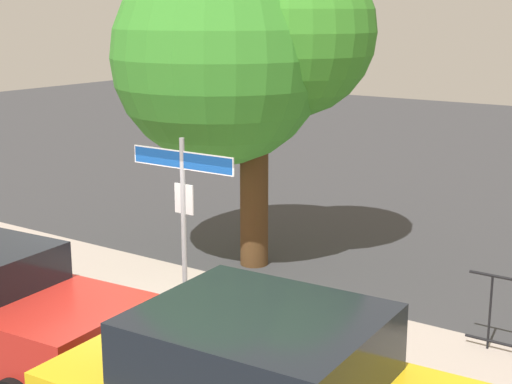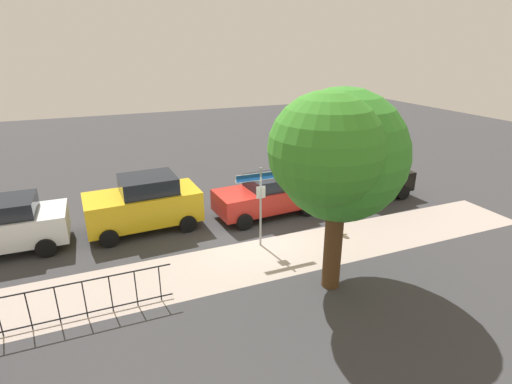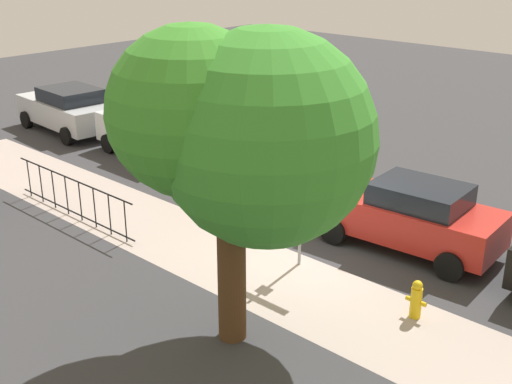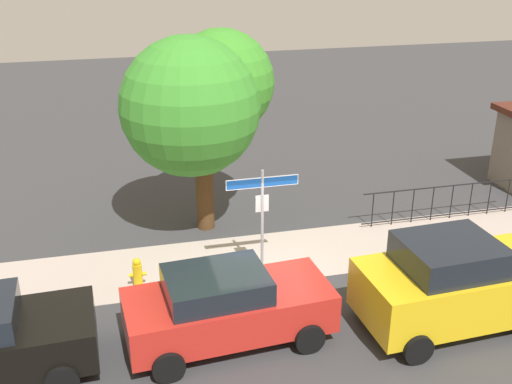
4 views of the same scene
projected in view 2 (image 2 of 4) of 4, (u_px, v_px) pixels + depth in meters
The scene contains 9 objects.
ground_plane at pixel (258, 240), 14.28m from camera, with size 60.00×60.00×0.00m, color #38383A.
sidewalk_strip at pixel (215, 268), 12.44m from camera, with size 24.00×2.60×0.00m, color #B1A196.
street_sign at pixel (261, 190), 13.19m from camera, with size 1.74×0.07×2.82m.
shade_tree at pixel (336, 153), 10.45m from camera, with size 4.23×4.00×5.58m.
car_black at pixel (365, 180), 17.89m from camera, with size 4.35×2.15×1.66m.
car_red at pixel (268, 195), 16.12m from camera, with size 4.34×2.21×1.64m.
car_yellow at pixel (144, 203), 14.82m from camera, with size 4.18×2.32×2.04m.
iron_fence at pixel (71, 301), 9.93m from camera, with size 5.01×0.04×1.07m.
fire_hydrant at pixel (338, 223), 14.67m from camera, with size 0.42×0.22×0.78m.
Camera 2 is at (4.96, 11.79, 6.58)m, focal length 28.03 mm.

